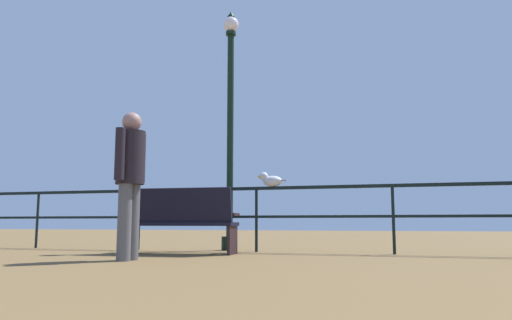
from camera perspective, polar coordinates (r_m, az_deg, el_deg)
pier_railing at (r=7.91m, az=-7.06°, el=-5.16°), size 18.34×0.05×1.00m
bench_near_left at (r=7.10m, az=-9.16°, el=-6.72°), size 1.69×0.70×0.93m
lamppost_center at (r=8.20m, az=-3.03°, el=4.64°), size 0.27×0.27×4.06m
person_by_bench at (r=6.06m, az=-14.51°, el=-1.63°), size 0.34×0.57×1.78m
seagull_on_rail at (r=7.51m, az=1.76°, el=-2.36°), size 0.47×0.21×0.22m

